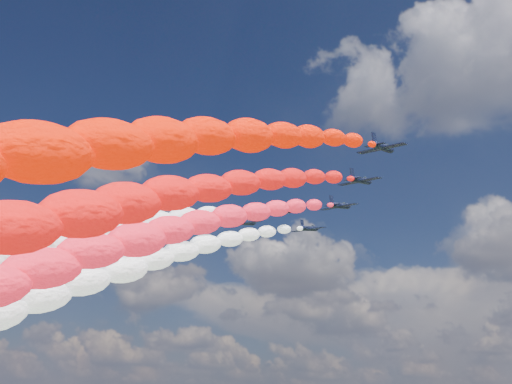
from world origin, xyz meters
The scene contains 14 objects.
jet_0 centered at (-32.07, -7.18, 111.19)m, with size 8.09×10.85×2.39m, color black, non-canonical shape.
jet_1 centered at (-23.05, 5.80, 111.19)m, with size 8.09×10.85×2.39m, color black, non-canonical shape.
jet_2 centered at (-10.91, 15.83, 111.19)m, with size 8.09×10.85×2.39m, color black, non-canonical shape.
trail_2 centered at (-10.91, -34.07, 92.34)m, with size 6.36×97.21×42.05m, color #247CFE, non-canonical shape.
jet_3 centered at (1.05, 12.30, 111.19)m, with size 8.09×10.85×2.39m, color black, non-canonical shape.
trail_3 centered at (1.05, -37.61, 92.34)m, with size 6.36×97.21×42.05m, color white, non-canonical shape.
jet_4 centered at (-1.07, 28.38, 111.19)m, with size 8.09×10.85×2.39m, color black, non-canonical shape.
trail_4 centered at (-1.07, -21.53, 92.34)m, with size 6.36×97.21×42.05m, color white, non-canonical shape.
jet_5 centered at (13.03, 16.42, 111.19)m, with size 8.09×10.85×2.39m, color black, non-canonical shape.
trail_5 centered at (13.03, -33.49, 92.34)m, with size 6.36×97.21×42.05m, color red, non-canonical shape.
jet_6 centered at (23.50, 4.37, 111.19)m, with size 8.09×10.85×2.39m, color black, non-canonical shape.
trail_6 centered at (23.50, -45.54, 92.34)m, with size 6.36×97.21×42.05m, color red, non-canonical shape.
jet_7 centered at (33.44, -8.32, 111.19)m, with size 8.09×10.85×2.39m, color black, non-canonical shape.
trail_7 centered at (33.44, -58.23, 92.34)m, with size 6.36×97.21×42.05m, color red, non-canonical shape.
Camera 1 is at (72.41, -104.81, 68.69)m, focal length 46.80 mm.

